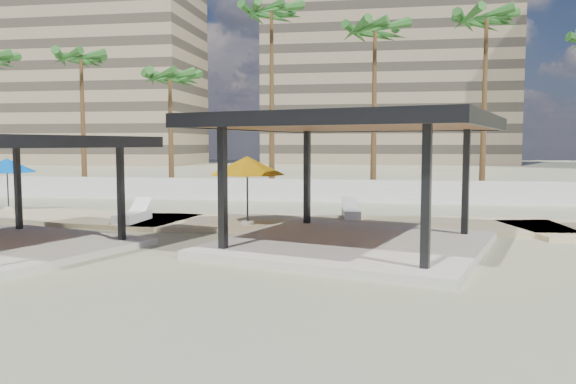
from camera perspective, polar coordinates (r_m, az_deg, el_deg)
name	(u,v)px	position (r m, az deg, el deg)	size (l,w,h in m)	color
ground	(244,264)	(14.71, -4.49, -7.26)	(200.00, 200.00, 0.00)	tan
promenade	(342,223)	(21.88, 5.52, -3.11)	(44.45, 7.97, 0.24)	#C6B284
boundary_wall	(316,191)	(30.26, 2.87, 0.15)	(56.00, 0.30, 1.20)	silver
building_west	(87,66)	(94.53, -19.77, 12.00)	(34.00, 16.00, 32.40)	#937F60
building_mid	(387,74)	(92.63, 10.00, 11.74)	(38.00, 16.00, 30.40)	#847259
pavilion_central	(353,170)	(16.69, 6.66, 2.23)	(9.60, 9.60, 3.90)	beige
umbrella_b	(247,166)	(20.35, -4.17, 2.67)	(2.98, 2.98, 2.48)	beige
umbrella_f	(7,166)	(28.10, -26.66, 2.42)	(2.91, 2.91, 2.28)	beige
lounger_a	(133,216)	(22.04, -15.47, -2.37)	(0.73, 2.17, 0.82)	white
lounger_b	(351,212)	(22.70, 6.41, -2.07)	(0.89, 2.02, 0.74)	white
palm_b	(81,63)	(37.86, -20.28, 12.19)	(3.00, 3.00, 9.26)	brown
palm_c	(170,81)	(34.61, -11.91, 10.96)	(3.00, 3.00, 7.90)	brown
palm_d	(272,20)	(34.26, -1.68, 17.06)	(3.00, 3.00, 11.65)	brown
palm_e	(375,37)	(32.90, 8.83, 15.28)	(3.00, 3.00, 10.29)	brown
palm_f	(486,26)	(33.63, 19.52, 15.63)	(3.00, 3.00, 10.78)	brown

